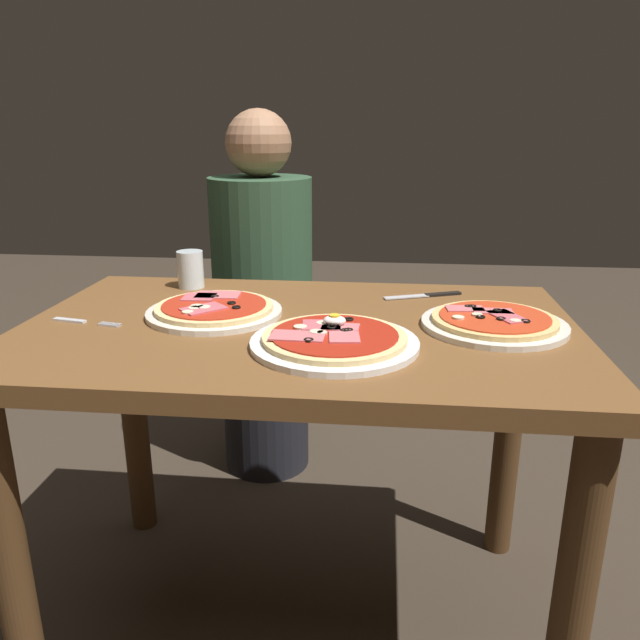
{
  "coord_description": "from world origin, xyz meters",
  "views": [
    {
      "loc": [
        0.17,
        -1.2,
        1.14
      ],
      "look_at": [
        0.05,
        -0.06,
        0.77
      ],
      "focal_mm": 34.57,
      "sensor_mm": 36.0,
      "label": 1
    }
  ],
  "objects_px": {
    "knife": "(428,295)",
    "diner_person": "(263,309)",
    "fork": "(81,322)",
    "pizza_across_left": "(214,310)",
    "water_glass_near": "(191,271)",
    "pizza_across_right": "(494,322)",
    "dining_table": "(300,381)",
    "pizza_foreground": "(334,340)"
  },
  "relations": [
    {
      "from": "pizza_across_left",
      "to": "knife",
      "type": "height_order",
      "value": "pizza_across_left"
    },
    {
      "from": "fork",
      "to": "diner_person",
      "type": "bearing_deg",
      "value": 71.9
    },
    {
      "from": "fork",
      "to": "knife",
      "type": "xyz_separation_m",
      "value": [
        0.73,
        0.28,
        0.0
      ]
    },
    {
      "from": "fork",
      "to": "knife",
      "type": "bearing_deg",
      "value": 21.16
    },
    {
      "from": "pizza_across_left",
      "to": "knife",
      "type": "xyz_separation_m",
      "value": [
        0.47,
        0.2,
        -0.01
      ]
    },
    {
      "from": "dining_table",
      "to": "pizza_foreground",
      "type": "bearing_deg",
      "value": -56.45
    },
    {
      "from": "pizza_foreground",
      "to": "fork",
      "type": "distance_m",
      "value": 0.54
    },
    {
      "from": "water_glass_near",
      "to": "fork",
      "type": "height_order",
      "value": "water_glass_near"
    },
    {
      "from": "dining_table",
      "to": "pizza_across_left",
      "type": "xyz_separation_m",
      "value": [
        -0.19,
        0.04,
        0.14
      ]
    },
    {
      "from": "dining_table",
      "to": "water_glass_near",
      "type": "xyz_separation_m",
      "value": [
        -0.31,
        0.27,
        0.17
      ]
    },
    {
      "from": "water_glass_near",
      "to": "knife",
      "type": "distance_m",
      "value": 0.59
    },
    {
      "from": "fork",
      "to": "pizza_across_left",
      "type": "bearing_deg",
      "value": 17.6
    },
    {
      "from": "pizza_across_left",
      "to": "water_glass_near",
      "type": "distance_m",
      "value": 0.26
    },
    {
      "from": "dining_table",
      "to": "pizza_foreground",
      "type": "height_order",
      "value": "pizza_foreground"
    },
    {
      "from": "water_glass_near",
      "to": "pizza_across_right",
      "type": "bearing_deg",
      "value": -19.48
    },
    {
      "from": "pizza_across_right",
      "to": "knife",
      "type": "bearing_deg",
      "value": 117.56
    },
    {
      "from": "dining_table",
      "to": "pizza_across_right",
      "type": "bearing_deg",
      "value": 2.48
    },
    {
      "from": "pizza_across_right",
      "to": "diner_person",
      "type": "relative_size",
      "value": 0.25
    },
    {
      "from": "pizza_across_left",
      "to": "water_glass_near",
      "type": "bearing_deg",
      "value": 118.19
    },
    {
      "from": "pizza_across_left",
      "to": "water_glass_near",
      "type": "relative_size",
      "value": 3.15
    },
    {
      "from": "pizza_across_right",
      "to": "knife",
      "type": "xyz_separation_m",
      "value": [
        -0.12,
        0.23,
        -0.01
      ]
    },
    {
      "from": "pizza_foreground",
      "to": "pizza_across_left",
      "type": "height_order",
      "value": "pizza_foreground"
    },
    {
      "from": "water_glass_near",
      "to": "knife",
      "type": "height_order",
      "value": "water_glass_near"
    },
    {
      "from": "dining_table",
      "to": "pizza_across_right",
      "type": "distance_m",
      "value": 0.42
    },
    {
      "from": "water_glass_near",
      "to": "knife",
      "type": "xyz_separation_m",
      "value": [
        0.59,
        -0.03,
        -0.04
      ]
    },
    {
      "from": "pizza_foreground",
      "to": "fork",
      "type": "height_order",
      "value": "pizza_foreground"
    },
    {
      "from": "pizza_across_left",
      "to": "pizza_across_right",
      "type": "bearing_deg",
      "value": -2.45
    },
    {
      "from": "diner_person",
      "to": "fork",
      "type": "bearing_deg",
      "value": 71.9
    },
    {
      "from": "pizza_across_right",
      "to": "diner_person",
      "type": "xyz_separation_m",
      "value": [
        -0.61,
        0.67,
        -0.19
      ]
    },
    {
      "from": "fork",
      "to": "dining_table",
      "type": "bearing_deg",
      "value": 5.14
    },
    {
      "from": "fork",
      "to": "diner_person",
      "type": "distance_m",
      "value": 0.79
    },
    {
      "from": "pizza_across_left",
      "to": "water_glass_near",
      "type": "xyz_separation_m",
      "value": [
        -0.12,
        0.23,
        0.03
      ]
    },
    {
      "from": "diner_person",
      "to": "water_glass_near",
      "type": "bearing_deg",
      "value": 76.94
    },
    {
      "from": "pizza_across_right",
      "to": "diner_person",
      "type": "bearing_deg",
      "value": 132.31
    },
    {
      "from": "knife",
      "to": "diner_person",
      "type": "xyz_separation_m",
      "value": [
        -0.49,
        0.45,
        -0.18
      ]
    },
    {
      "from": "pizza_across_right",
      "to": "knife",
      "type": "distance_m",
      "value": 0.25
    },
    {
      "from": "pizza_foreground",
      "to": "pizza_across_right",
      "type": "relative_size",
      "value": 1.08
    },
    {
      "from": "pizza_across_left",
      "to": "fork",
      "type": "distance_m",
      "value": 0.27
    },
    {
      "from": "dining_table",
      "to": "diner_person",
      "type": "height_order",
      "value": "diner_person"
    },
    {
      "from": "pizza_across_left",
      "to": "fork",
      "type": "height_order",
      "value": "pizza_across_left"
    },
    {
      "from": "water_glass_near",
      "to": "dining_table",
      "type": "bearing_deg",
      "value": -40.69
    },
    {
      "from": "water_glass_near",
      "to": "fork",
      "type": "distance_m",
      "value": 0.34
    }
  ]
}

